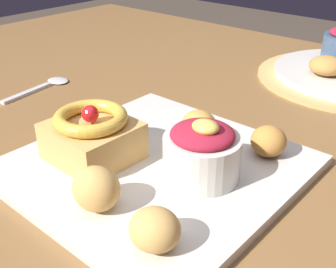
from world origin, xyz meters
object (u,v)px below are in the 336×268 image
object	(u,v)px
cake_slice	(92,135)
fritter_front	(199,125)
fritter_back	(270,140)
fritter_extra	(96,189)
berry_ramekin	(202,152)
back_pastry	(326,66)
front_plate	(156,167)
spoon	(44,86)
fritter_middle	(155,229)

from	to	relation	value
cake_slice	fritter_front	bearing A→B (deg)	62.26
fritter_back	fritter_extra	size ratio (longest dim) A/B	0.86
berry_ramekin	back_pastry	bearing A→B (deg)	93.76
front_plate	spoon	size ratio (longest dim) A/B	2.29
fritter_front	fritter_extra	distance (m)	0.18
fritter_back	berry_ramekin	bearing A→B (deg)	-108.67
fritter_extra	front_plate	bearing A→B (deg)	97.95
fritter_middle	spoon	world-z (taller)	fritter_middle
fritter_back	back_pastry	distance (m)	0.30
berry_ramekin	fritter_extra	size ratio (longest dim) A/B	1.71
cake_slice	back_pastry	bearing A→B (deg)	78.05
cake_slice	fritter_extra	world-z (taller)	cake_slice
fritter_front	berry_ramekin	bearing A→B (deg)	-50.99
front_plate	fritter_back	xyz separation A→B (m)	(0.09, 0.10, 0.02)
berry_ramekin	fritter_middle	size ratio (longest dim) A/B	1.81
berry_ramekin	fritter_middle	distance (m)	0.12
fritter_back	spoon	size ratio (longest dim) A/B	0.32
cake_slice	berry_ramekin	bearing A→B (deg)	23.11
berry_ramekin	front_plate	bearing A→B (deg)	-169.30
fritter_front	fritter_back	size ratio (longest dim) A/B	1.06
berry_ramekin	spoon	bearing A→B (deg)	171.59
front_plate	cake_slice	world-z (taller)	cake_slice
fritter_front	fritter_back	bearing A→B (deg)	15.26
fritter_extra	fritter_front	bearing A→B (deg)	94.30
berry_ramekin	fritter_extra	bearing A→B (deg)	-111.07
fritter_extra	fritter_middle	bearing A→B (deg)	-2.13
fritter_extra	back_pastry	bearing A→B (deg)	88.08
cake_slice	back_pastry	world-z (taller)	cake_slice
cake_slice	fritter_middle	bearing A→B (deg)	-21.88
cake_slice	fritter_front	world-z (taller)	cake_slice
front_plate	spoon	distance (m)	0.32
back_pastry	spoon	xyz separation A→B (m)	(-0.35, -0.33, -0.03)
fritter_middle	fritter_back	bearing A→B (deg)	91.37
berry_ramekin	back_pastry	size ratio (longest dim) A/B	1.41
front_plate	berry_ramekin	bearing A→B (deg)	10.70
fritter_front	back_pastry	xyz separation A→B (m)	(0.03, 0.31, 0.00)
fritter_middle	back_pastry	size ratio (longest dim) A/B	0.78
front_plate	fritter_front	size ratio (longest dim) A/B	6.64
fritter_extra	back_pastry	distance (m)	0.49
fritter_back	fritter_extra	distance (m)	0.21
cake_slice	fritter_extra	size ratio (longest dim) A/B	1.97
cake_slice	berry_ramekin	xyz separation A→B (m)	(0.12, 0.05, 0.00)
fritter_extra	berry_ramekin	bearing A→B (deg)	68.93
cake_slice	berry_ramekin	distance (m)	0.13
cake_slice	fritter_front	size ratio (longest dim) A/B	2.15
fritter_middle	fritter_back	xyz separation A→B (m)	(-0.00, 0.20, -0.00)
front_plate	fritter_extra	distance (m)	0.10
fritter_middle	back_pastry	world-z (taller)	same
cake_slice	back_pastry	xyz separation A→B (m)	(0.09, 0.43, -0.01)
fritter_front	fritter_middle	world-z (taller)	same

